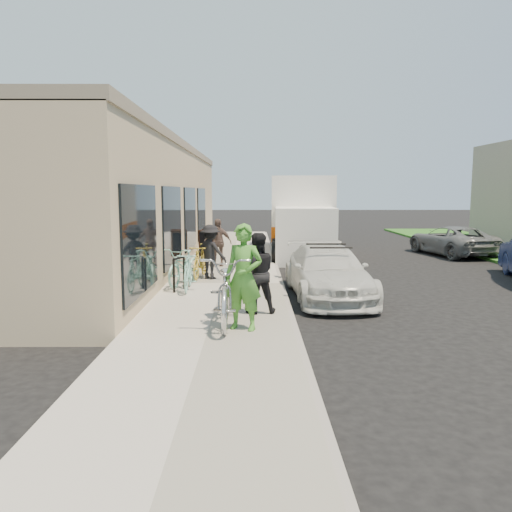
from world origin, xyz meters
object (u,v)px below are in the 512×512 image
object	(u,v)px
far_car_gray	(452,241)
sedan_silver	(316,263)
cruiser_bike_b	(185,266)
cruiser_bike_c	(200,261)
man_standing	(257,273)
bystander_b	(218,242)
bystander_a	(210,252)
cruiser_bike_a	(188,271)
bike_rack	(179,270)
moving_truck	(302,220)
sedan_white	(328,272)
sandwich_board	(208,243)
tandem_bike	(227,288)
woman_rider	(244,277)

from	to	relation	value
far_car_gray	sedan_silver	bearing A→B (deg)	34.11
far_car_gray	cruiser_bike_b	world-z (taller)	far_car_gray
cruiser_bike_c	cruiser_bike_b	bearing A→B (deg)	-100.82
man_standing	far_car_gray	bearing A→B (deg)	-137.96
far_car_gray	bystander_b	size ratio (longest dim) A/B	2.76
far_car_gray	bystander_a	distance (m)	11.17
cruiser_bike_a	cruiser_bike_b	bearing A→B (deg)	102.26
bike_rack	moving_truck	bearing A→B (deg)	65.17
man_standing	sedan_white	bearing A→B (deg)	-139.65
bike_rack	far_car_gray	world-z (taller)	far_car_gray
cruiser_bike_a	cruiser_bike_c	distance (m)	1.69
sandwich_board	sedan_silver	distance (m)	5.95
man_standing	cruiser_bike_c	world-z (taller)	man_standing
sedan_silver	tandem_bike	distance (m)	5.25
cruiser_bike_b	bystander_b	size ratio (longest dim) A/B	1.21
sandwich_board	tandem_bike	bearing A→B (deg)	-72.79
bike_rack	bystander_a	world-z (taller)	bystander_a
moving_truck	sandwich_board	bearing A→B (deg)	-153.10
tandem_bike	cruiser_bike_c	size ratio (longest dim) A/B	1.54
sedan_silver	bystander_a	world-z (taller)	bystander_a
woman_rider	cruiser_bike_c	distance (m)	5.42
bystander_a	bystander_b	xyz separation A→B (m)	(0.02, 2.46, 0.02)
bystander_a	sedan_white	bearing A→B (deg)	177.17
bike_rack	bystander_a	xyz separation A→B (m)	(0.63, 1.65, 0.25)
sandwich_board	bystander_a	bearing A→B (deg)	-74.01
sandwich_board	moving_truck	size ratio (longest dim) A/B	0.15
sandwich_board	cruiser_bike_c	xyz separation A→B (m)	(0.22, -4.79, -0.03)
cruiser_bike_a	bystander_b	distance (m)	4.07
moving_truck	cruiser_bike_b	distance (m)	8.33
sedan_silver	bystander_a	size ratio (longest dim) A/B	2.20
tandem_bike	woman_rider	distance (m)	0.63
far_car_gray	man_standing	xyz separation A→B (m)	(-7.96, -10.24, 0.36)
woman_rider	sandwich_board	bearing A→B (deg)	118.86
woman_rider	bystander_b	bearing A→B (deg)	117.57
cruiser_bike_c	bystander_b	distance (m)	2.38
bike_rack	man_standing	distance (m)	2.96
sedan_white	moving_truck	xyz separation A→B (m)	(0.18, 8.38, 0.78)
sandwich_board	woman_rider	xyz separation A→B (m)	(1.54, -10.03, 0.43)
sedan_white	cruiser_bike_c	xyz separation A→B (m)	(-3.29, 1.94, 0.00)
moving_truck	man_standing	xyz separation A→B (m)	(-1.91, -10.47, -0.44)
sedan_white	bystander_a	bearing A→B (deg)	145.99
far_car_gray	tandem_bike	size ratio (longest dim) A/B	1.74
tandem_bike	moving_truck	bearing A→B (deg)	76.61
cruiser_bike_b	far_car_gray	bearing A→B (deg)	52.12
sedan_silver	bystander_a	distance (m)	2.98
far_car_gray	bystander_b	distance (m)	9.97
sandwich_board	bystander_a	xyz separation A→B (m)	(0.52, -4.90, 0.25)
tandem_bike	bystander_b	xyz separation A→B (m)	(-0.68, 7.12, 0.13)
sedan_silver	moving_truck	size ratio (longest dim) A/B	0.51
woman_rider	bystander_b	size ratio (longest dim) A/B	1.21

